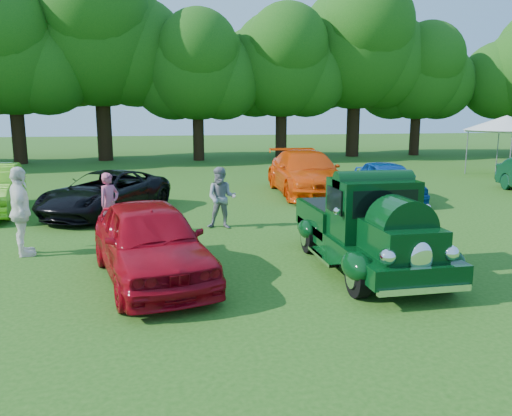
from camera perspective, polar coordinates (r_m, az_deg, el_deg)
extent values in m
plane|color=#214F12|center=(9.23, 3.58, -8.79)|extent=(120.00, 120.00, 0.00)
cylinder|color=black|center=(8.71, 11.58, -7.67)|extent=(0.22, 0.73, 0.73)
cylinder|color=black|center=(9.44, 20.83, -6.71)|extent=(0.22, 0.73, 0.73)
cylinder|color=black|center=(11.24, 6.12, -3.28)|extent=(0.22, 0.73, 0.73)
cylinder|color=black|center=(11.82, 13.71, -2.83)|extent=(0.22, 0.73, 0.73)
cube|color=black|center=(10.28, 12.68, -3.99)|extent=(1.69, 4.42, 0.33)
cube|color=black|center=(9.03, 16.15, -3.66)|extent=(1.08, 1.42, 0.61)
cube|color=black|center=(10.01, 13.15, -0.14)|extent=(1.53, 1.13, 1.18)
cube|color=black|center=(9.49, 14.53, 0.47)|extent=(1.28, 0.06, 0.51)
cube|color=black|center=(11.43, 10.05, -0.98)|extent=(1.69, 2.01, 0.57)
cube|color=black|center=(11.38, 10.09, 0.38)|extent=(1.45, 1.77, 0.05)
ellipsoid|color=black|center=(8.65, 11.45, -6.52)|extent=(0.49, 0.84, 0.49)
ellipsoid|color=black|center=(9.41, 21.06, -5.61)|extent=(0.49, 0.84, 0.49)
ellipsoid|color=black|center=(11.18, 5.85, -2.42)|extent=(0.37, 0.71, 0.41)
ellipsoid|color=black|center=(11.80, 14.01, -1.98)|extent=(0.37, 0.71, 0.41)
ellipsoid|color=white|center=(8.43, 18.39, -5.64)|extent=(0.40, 0.12, 0.59)
sphere|color=white|center=(8.23, 14.82, -5.43)|extent=(0.28, 0.28, 0.28)
sphere|color=white|center=(8.75, 21.34, -4.84)|extent=(0.28, 0.28, 0.28)
cube|color=white|center=(8.45, 18.69, -8.85)|extent=(1.59, 0.11, 0.11)
cube|color=white|center=(12.44, 8.32, -1.81)|extent=(1.59, 0.11, 0.11)
imported|color=#9A0613|center=(9.53, -11.98, -3.72)|extent=(2.65, 4.62, 1.48)
imported|color=black|center=(15.98, -16.81, 1.64)|extent=(4.27, 5.21, 1.32)
imported|color=#EA4608|center=(19.16, 5.74, 4.01)|extent=(2.59, 5.77, 1.64)
imported|color=#0D3B92|center=(18.39, 14.78, 3.03)|extent=(2.00, 4.23, 1.40)
imported|color=#C24F73|center=(13.30, -16.39, 0.47)|extent=(0.68, 0.68, 1.60)
imported|color=gray|center=(13.45, -3.97, 1.15)|extent=(0.95, 0.82, 1.67)
imported|color=white|center=(11.95, -25.30, -0.39)|extent=(0.79, 1.24, 1.96)
cube|color=silver|center=(27.74, 26.62, 7.88)|extent=(3.37, 3.37, 0.11)
cone|color=silver|center=(27.73, 26.69, 8.70)|extent=(4.94, 4.94, 0.71)
cylinder|color=slate|center=(26.13, 27.06, 5.26)|extent=(0.05, 0.05, 2.14)
cylinder|color=slate|center=(27.56, 22.93, 5.83)|extent=(0.05, 0.05, 2.14)
cylinder|color=slate|center=(29.48, 25.87, 5.87)|extent=(0.05, 0.05, 2.14)
cylinder|color=#311D10|center=(33.66, -25.52, 7.98)|extent=(0.80, 0.80, 4.00)
sphere|color=#0F450E|center=(33.82, -26.18, 15.70)|extent=(7.32, 7.32, 7.32)
cylinder|color=#311D10|center=(34.03, -16.98, 9.18)|extent=(0.94, 0.94, 4.70)
sphere|color=#0F450E|center=(34.33, -17.50, 18.15)|extent=(8.60, 8.60, 8.60)
cylinder|color=#311D10|center=(32.83, -6.60, 8.53)|extent=(0.71, 0.71, 3.56)
sphere|color=#0F450E|center=(32.92, -6.76, 15.62)|extent=(6.52, 6.52, 6.52)
cylinder|color=#311D10|center=(34.14, 2.89, 8.88)|extent=(0.76, 0.76, 3.80)
sphere|color=#0F450E|center=(34.26, 2.96, 16.13)|extent=(6.94, 6.94, 6.94)
cylinder|color=#311D10|center=(36.38, 11.03, 9.39)|extent=(0.91, 0.91, 4.53)
sphere|color=#0F450E|center=(36.63, 11.34, 17.49)|extent=(8.28, 8.28, 8.28)
cylinder|color=#311D10|center=(38.50, 17.70, 8.42)|extent=(0.71, 0.71, 3.55)
sphere|color=#0F450E|center=(38.57, 18.06, 14.42)|extent=(6.48, 6.48, 6.48)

